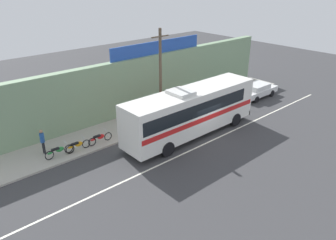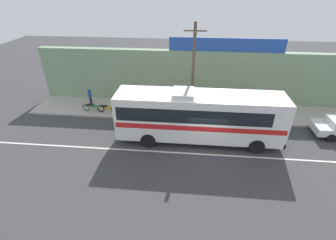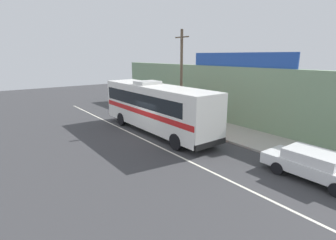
{
  "view_description": "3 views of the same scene",
  "coord_description": "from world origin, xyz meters",
  "px_view_note": "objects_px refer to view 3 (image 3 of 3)",
  "views": [
    {
      "loc": [
        -16.57,
        -14.6,
        11.25
      ],
      "look_at": [
        -2.55,
        1.25,
        1.71
      ],
      "focal_mm": 34.96,
      "sensor_mm": 36.0,
      "label": 1
    },
    {
      "loc": [
        -1.25,
        -14.09,
        10.23
      ],
      "look_at": [
        -2.73,
        1.25,
        1.33
      ],
      "focal_mm": 26.41,
      "sensor_mm": 36.0,
      "label": 2
    },
    {
      "loc": [
        15.03,
        -9.68,
        5.69
      ],
      "look_at": [
        0.49,
        1.24,
        1.11
      ],
      "focal_mm": 27.52,
      "sensor_mm": 36.0,
      "label": 3
    }
  ],
  "objects_px": {
    "intercity_bus": "(156,105)",
    "motorcycle_red": "(149,107)",
    "utility_pole": "(181,76)",
    "motorcycle_black": "(140,105)",
    "parked_car": "(314,165)",
    "motorcycle_purple": "(135,103)",
    "pedestrian_near_shop": "(141,96)"
  },
  "relations": [
    {
      "from": "motorcycle_black",
      "to": "pedestrian_near_shop",
      "type": "bearing_deg",
      "value": 147.67
    },
    {
      "from": "utility_pole",
      "to": "motorcycle_black",
      "type": "distance_m",
      "value": 7.95
    },
    {
      "from": "intercity_bus",
      "to": "motorcycle_red",
      "type": "relative_size",
      "value": 5.94
    },
    {
      "from": "parked_car",
      "to": "motorcycle_black",
      "type": "bearing_deg",
      "value": 174.92
    },
    {
      "from": "intercity_bus",
      "to": "pedestrian_near_shop",
      "type": "xyz_separation_m",
      "value": [
        -9.48,
        4.36,
        -0.9
      ]
    },
    {
      "from": "intercity_bus",
      "to": "utility_pole",
      "type": "xyz_separation_m",
      "value": [
        -0.47,
        2.86,
        1.97
      ]
    },
    {
      "from": "intercity_bus",
      "to": "motorcycle_black",
      "type": "distance_m",
      "value": 8.39
    },
    {
      "from": "intercity_bus",
      "to": "parked_car",
      "type": "bearing_deg",
      "value": 8.06
    },
    {
      "from": "parked_car",
      "to": "motorcycle_purple",
      "type": "distance_m",
      "value": 19.85
    },
    {
      "from": "utility_pole",
      "to": "motorcycle_black",
      "type": "height_order",
      "value": "utility_pole"
    },
    {
      "from": "utility_pole",
      "to": "motorcycle_black",
      "type": "xyz_separation_m",
      "value": [
        -7.15,
        0.32,
        -3.47
      ]
    },
    {
      "from": "intercity_bus",
      "to": "motorcycle_red",
      "type": "height_order",
      "value": "intercity_bus"
    },
    {
      "from": "motorcycle_purple",
      "to": "motorcycle_black",
      "type": "xyz_separation_m",
      "value": [
        1.3,
        -0.16,
        0.0
      ]
    },
    {
      "from": "motorcycle_purple",
      "to": "motorcycle_black",
      "type": "relative_size",
      "value": 1.07
    },
    {
      "from": "parked_car",
      "to": "motorcycle_purple",
      "type": "height_order",
      "value": "parked_car"
    },
    {
      "from": "intercity_bus",
      "to": "motorcycle_red",
      "type": "distance_m",
      "value": 6.88
    },
    {
      "from": "intercity_bus",
      "to": "utility_pole",
      "type": "distance_m",
      "value": 3.5
    },
    {
      "from": "utility_pole",
      "to": "motorcycle_purple",
      "type": "bearing_deg",
      "value": 176.79
    },
    {
      "from": "intercity_bus",
      "to": "pedestrian_near_shop",
      "type": "bearing_deg",
      "value": 155.29
    },
    {
      "from": "parked_car",
      "to": "motorcycle_purple",
      "type": "relative_size",
      "value": 2.31
    },
    {
      "from": "parked_car",
      "to": "intercity_bus",
      "type": "bearing_deg",
      "value": -171.94
    },
    {
      "from": "parked_car",
      "to": "utility_pole",
      "type": "height_order",
      "value": "utility_pole"
    },
    {
      "from": "utility_pole",
      "to": "motorcycle_purple",
      "type": "xyz_separation_m",
      "value": [
        -8.44,
        0.47,
        -3.47
      ]
    },
    {
      "from": "utility_pole",
      "to": "motorcycle_red",
      "type": "bearing_deg",
      "value": 176.93
    },
    {
      "from": "utility_pole",
      "to": "pedestrian_near_shop",
      "type": "bearing_deg",
      "value": 170.54
    },
    {
      "from": "motorcycle_red",
      "to": "pedestrian_near_shop",
      "type": "bearing_deg",
      "value": 161.24
    },
    {
      "from": "motorcycle_red",
      "to": "pedestrian_near_shop",
      "type": "distance_m",
      "value": 3.81
    },
    {
      "from": "utility_pole",
      "to": "pedestrian_near_shop",
      "type": "relative_size",
      "value": 4.28
    },
    {
      "from": "parked_car",
      "to": "utility_pole",
      "type": "xyz_separation_m",
      "value": [
        -11.32,
        1.32,
        3.29
      ]
    },
    {
      "from": "utility_pole",
      "to": "pedestrian_near_shop",
      "type": "height_order",
      "value": "utility_pole"
    },
    {
      "from": "pedestrian_near_shop",
      "to": "motorcycle_red",
      "type": "bearing_deg",
      "value": -18.76
    },
    {
      "from": "utility_pole",
      "to": "motorcycle_red",
      "type": "distance_m",
      "value": 6.47
    }
  ]
}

